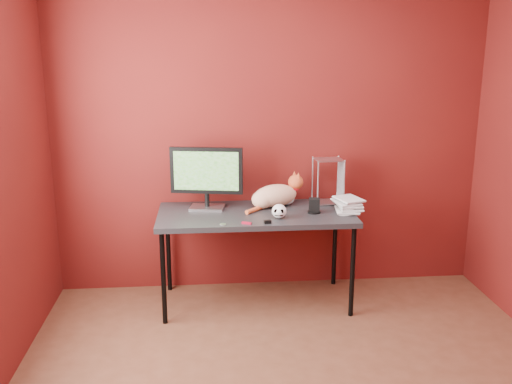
{
  "coord_description": "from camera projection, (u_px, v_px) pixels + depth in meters",
  "views": [
    {
      "loc": [
        -0.52,
        -2.82,
        2.0
      ],
      "look_at": [
        -0.17,
        1.15,
        0.97
      ],
      "focal_mm": 40.0,
      "sensor_mm": 36.0,
      "label": 1
    }
  ],
  "objects": [
    {
      "name": "wire_rack",
      "position": [
        328.0,
        181.0,
        4.59
      ],
      "size": [
        0.23,
        0.19,
        0.37
      ],
      "rotation": [
        0.0,
        0.0,
        0.07
      ],
      "color": "silver",
      "rests_on": "desk"
    },
    {
      "name": "washer",
      "position": [
        223.0,
        224.0,
        4.08
      ],
      "size": [
        0.05,
        0.05,
        0.0
      ],
      "primitive_type": "cylinder",
      "color": "silver",
      "rests_on": "desk"
    },
    {
      "name": "skull_mug",
      "position": [
        279.0,
        211.0,
        4.22
      ],
      "size": [
        0.11,
        0.11,
        0.11
      ],
      "rotation": [
        0.0,
        0.0,
        -0.19
      ],
      "color": "white",
      "rests_on": "desk"
    },
    {
      "name": "cat",
      "position": [
        275.0,
        195.0,
        4.52
      ],
      "size": [
        0.49,
        0.38,
        0.26
      ],
      "rotation": [
        0.0,
        0.0,
        0.39
      ],
      "color": "orange",
      "rests_on": "desk"
    },
    {
      "name": "book_stack",
      "position": [
        340.0,
        138.0,
        4.26
      ],
      "size": [
        0.23,
        0.27,
        1.15
      ],
      "rotation": [
        0.0,
        0.0,
        0.1
      ],
      "color": "beige",
      "rests_on": "desk"
    },
    {
      "name": "pocket_knife",
      "position": [
        247.0,
        223.0,
        4.1
      ],
      "size": [
        0.07,
        0.05,
        0.01
      ],
      "primitive_type": "cube",
      "rotation": [
        0.0,
        0.0,
        -0.41
      ],
      "color": "#AA0D28",
      "rests_on": "desk"
    },
    {
      "name": "desk",
      "position": [
        256.0,
        218.0,
        4.4
      ],
      "size": [
        1.5,
        0.7,
        0.75
      ],
      "color": "black",
      "rests_on": "ground"
    },
    {
      "name": "monitor",
      "position": [
        207.0,
        175.0,
        4.41
      ],
      "size": [
        0.56,
        0.22,
        0.49
      ],
      "rotation": [
        0.0,
        0.0,
        -0.18
      ],
      "color": "silver",
      "rests_on": "desk"
    },
    {
      "name": "speaker",
      "position": [
        314.0,
        206.0,
        4.36
      ],
      "size": [
        0.1,
        0.1,
        0.11
      ],
      "rotation": [
        0.0,
        0.0,
        -0.17
      ],
      "color": "black",
      "rests_on": "desk"
    },
    {
      "name": "black_gadget",
      "position": [
        268.0,
        222.0,
        4.11
      ],
      "size": [
        0.06,
        0.04,
        0.02
      ],
      "primitive_type": "cube",
      "rotation": [
        0.0,
        0.0,
        0.2
      ],
      "color": "black",
      "rests_on": "desk"
    },
    {
      "name": "room",
      "position": [
        308.0,
        157.0,
        2.9
      ],
      "size": [
        3.52,
        3.52,
        2.61
      ],
      "color": "#542C1C",
      "rests_on": "ground"
    }
  ]
}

